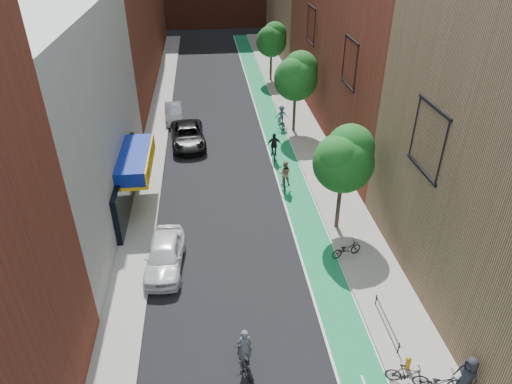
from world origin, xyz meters
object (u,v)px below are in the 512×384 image
object	(u,v)px
parked_car_black	(188,136)
pedestrian	(467,376)
parked_car_silver	(174,113)
cyclist_lead	(245,356)
parked_car_white	(165,255)
cyclist_lane_mid	(274,149)
fire_hydrant	(408,363)
cyclist_lane_far	(281,118)
cyclist_lane_near	(285,177)

from	to	relation	value
parked_car_black	pedestrian	xyz separation A→B (m)	(10.86, -23.69, 0.30)
parked_car_silver	cyclist_lead	xyz separation A→B (m)	(3.93, -26.82, 0.03)
parked_car_white	cyclist_lane_mid	xyz separation A→B (m)	(7.43, 11.41, 0.11)
parked_car_black	cyclist_lane_mid	size ratio (longest dim) A/B	2.59
parked_car_silver	fire_hydrant	distance (m)	29.58
cyclist_lead	pedestrian	xyz separation A→B (m)	(8.27, -2.08, 0.34)
fire_hydrant	parked_car_black	bearing A→B (deg)	112.14
cyclist_lane_mid	pedestrian	bearing A→B (deg)	106.05
fire_hydrant	cyclist_lane_far	bearing A→B (deg)	92.70
cyclist_lead	fire_hydrant	bearing A→B (deg)	159.44
parked_car_black	fire_hydrant	xyz separation A→B (m)	(9.13, -22.44, -0.28)
cyclist_lane_mid	fire_hydrant	xyz separation A→B (m)	(2.68, -18.99, -0.40)
pedestrian	parked_car_silver	bearing A→B (deg)	-179.27
cyclist_lead	cyclist_lane_mid	xyz separation A→B (m)	(3.87, 18.15, 0.16)
parked_car_black	cyclist_lane_mid	bearing A→B (deg)	-32.60
cyclist_lane_mid	fire_hydrant	size ratio (longest dim) A/B	3.31
parked_car_white	parked_car_silver	world-z (taller)	parked_car_white
parked_car_silver	cyclist_lane_near	world-z (taller)	cyclist_lane_near
cyclist_lane_far	parked_car_silver	bearing A→B (deg)	-26.48
cyclist_lane_mid	cyclist_lane_far	distance (m)	6.15
cyclist_lane_far	pedestrian	xyz separation A→B (m)	(2.90, -26.20, 0.22)
parked_car_white	cyclist_lane_mid	bearing A→B (deg)	60.28
cyclist_lane_far	fire_hydrant	world-z (taller)	cyclist_lane_far
pedestrian	parked_car_black	bearing A→B (deg)	-177.53
parked_car_white	cyclist_lead	xyz separation A→B (m)	(3.56, -6.74, -0.05)
fire_hydrant	cyclist_lead	bearing A→B (deg)	172.66
cyclist_lane_far	pedestrian	size ratio (longest dim) A/B	1.07
cyclist_lead	parked_car_white	bearing A→B (deg)	-75.37
parked_car_white	cyclist_lane_far	size ratio (longest dim) A/B	2.33
parked_car_silver	fire_hydrant	bearing A→B (deg)	-73.02
parked_car_silver	pedestrian	size ratio (longest dim) A/B	2.31
parked_car_black	parked_car_silver	distance (m)	5.38
parked_car_white	parked_car_black	size ratio (longest dim) A/B	0.82
parked_car_black	cyclist_lead	distance (m)	21.76
parked_car_silver	pedestrian	world-z (taller)	pedestrian
parked_car_silver	cyclist_lead	bearing A→B (deg)	-85.43
parked_car_silver	pedestrian	distance (m)	31.37
parked_car_white	cyclist_lane_near	xyz separation A→B (m)	(7.50, 7.10, 0.17)
cyclist_lane_near	fire_hydrant	xyz separation A→B (m)	(2.61, -14.68, -0.46)
parked_car_black	parked_car_silver	bearing A→B (deg)	99.96
parked_car_white	pedestrian	distance (m)	14.76
fire_hydrant	cyclist_lane_mid	bearing A→B (deg)	98.02
cyclist_lane_near	cyclist_lead	bearing A→B (deg)	83.00
parked_car_silver	cyclist_lane_mid	bearing A→B (deg)	-51.77
parked_car_silver	fire_hydrant	world-z (taller)	parked_car_silver
fire_hydrant	pedestrian	bearing A→B (deg)	-35.77
parked_car_white	cyclist_lane_near	size ratio (longest dim) A/B	2.18
parked_car_white	cyclist_lane_far	bearing A→B (deg)	66.15
parked_car_silver	cyclist_lane_far	distance (m)	9.68
pedestrian	fire_hydrant	size ratio (longest dim) A/B	2.83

